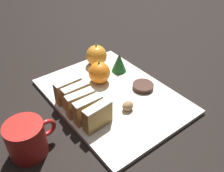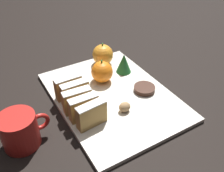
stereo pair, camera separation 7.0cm
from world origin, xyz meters
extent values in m
plane|color=black|center=(0.00, 0.00, 0.00)|extent=(6.00, 6.00, 0.00)
cube|color=silver|center=(0.00, 0.00, 0.01)|extent=(0.31, 0.42, 0.01)
cube|color=tan|center=(-0.10, -0.08, 0.04)|extent=(0.08, 0.03, 0.06)
cube|color=white|center=(-0.10, -0.08, 0.08)|extent=(0.08, 0.03, 0.00)
cube|color=tan|center=(-0.11, -0.04, 0.04)|extent=(0.08, 0.03, 0.06)
cube|color=white|center=(-0.11, -0.04, 0.08)|extent=(0.08, 0.03, 0.00)
cube|color=tan|center=(-0.11, -0.01, 0.04)|extent=(0.08, 0.03, 0.06)
cube|color=white|center=(-0.11, -0.01, 0.08)|extent=(0.08, 0.03, 0.00)
cube|color=tan|center=(-0.10, 0.02, 0.04)|extent=(0.08, 0.03, 0.06)
cube|color=white|center=(-0.10, 0.02, 0.08)|extent=(0.08, 0.02, 0.00)
cube|color=tan|center=(-0.11, 0.05, 0.04)|extent=(0.08, 0.03, 0.06)
cube|color=white|center=(-0.11, 0.05, 0.08)|extent=(0.08, 0.02, 0.00)
sphere|color=orange|center=(0.06, 0.16, 0.05)|extent=(0.07, 0.07, 0.07)
cylinder|color=#38702D|center=(0.06, 0.16, 0.08)|extent=(0.01, 0.01, 0.01)
sphere|color=orange|center=(0.01, 0.07, 0.05)|extent=(0.07, 0.07, 0.07)
cylinder|color=#38702D|center=(0.01, 0.07, 0.08)|extent=(0.01, 0.01, 0.01)
ellipsoid|color=#9E7A51|center=(-0.01, -0.08, 0.03)|extent=(0.03, 0.03, 0.03)
cylinder|color=#381E14|center=(0.09, -0.03, 0.02)|extent=(0.06, 0.06, 0.01)
cone|color=#23662D|center=(0.09, 0.08, 0.04)|extent=(0.05, 0.05, 0.06)
cylinder|color=red|center=(-0.27, -0.04, 0.04)|extent=(0.09, 0.09, 0.08)
torus|color=red|center=(-0.22, -0.04, 0.05)|extent=(0.05, 0.01, 0.05)
camera|label=1|loc=(-0.35, -0.45, 0.47)|focal=40.00mm
camera|label=2|loc=(-0.29, -0.49, 0.47)|focal=40.00mm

